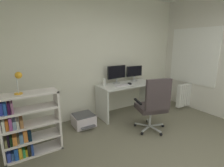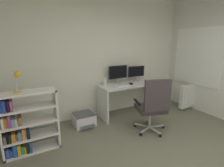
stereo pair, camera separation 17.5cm
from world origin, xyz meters
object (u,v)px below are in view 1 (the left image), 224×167
(desk_lamp, at_px, (18,79))
(desktop_speaker, at_px, (104,82))
(monitor_main, at_px, (117,73))
(computer_mouse, at_px, (130,84))
(office_chair, at_px, (154,104))
(monitor_secondary, at_px, (134,72))
(keyboard, at_px, (122,85))
(radiator, at_px, (187,95))
(bookshelf, at_px, (26,128))
(printer, at_px, (84,120))
(desk, at_px, (126,92))

(desk_lamp, bearing_deg, desktop_speaker, 18.64)
(monitor_main, bearing_deg, computer_mouse, -49.37)
(desktop_speaker, distance_m, office_chair, 1.21)
(monitor_secondary, xyz_separation_m, keyboard, (-0.56, -0.26, -0.22))
(keyboard, relative_size, radiator, 0.48)
(bookshelf, height_order, desk_lamp, desk_lamp)
(keyboard, xyz_separation_m, office_chair, (0.11, -0.89, -0.18))
(desk_lamp, bearing_deg, radiator, -0.84)
(monitor_main, relative_size, computer_mouse, 4.93)
(radiator, bearing_deg, bookshelf, 179.16)
(desk_lamp, bearing_deg, keyboard, 10.17)
(desk_lamp, xyz_separation_m, printer, (1.11, 0.42, -1.08))
(computer_mouse, xyz_separation_m, bookshelf, (-2.26, -0.38, -0.31))
(monitor_secondary, bearing_deg, desk, -156.16)
(monitor_secondary, xyz_separation_m, desktop_speaker, (-0.90, -0.05, -0.14))
(radiator, bearing_deg, printer, 170.14)
(monitor_main, bearing_deg, desk_lamp, -163.26)
(desk, relative_size, desktop_speaker, 8.17)
(desk, distance_m, office_chair, 0.99)
(monitor_secondary, height_order, desk_lamp, desk_lamp)
(desktop_speaker, bearing_deg, radiator, -16.29)
(desktop_speaker, relative_size, radiator, 0.24)
(desktop_speaker, height_order, bookshelf, bookshelf)
(computer_mouse, bearing_deg, desktop_speaker, 178.18)
(computer_mouse, xyz_separation_m, office_chair, (-0.12, -0.90, -0.19))
(desk, bearing_deg, desktop_speaker, 168.97)
(keyboard, relative_size, printer, 0.70)
(desk, distance_m, monitor_main, 0.52)
(computer_mouse, bearing_deg, office_chair, -80.98)
(monitor_secondary, distance_m, bookshelf, 2.71)
(desktop_speaker, xyz_separation_m, bookshelf, (-1.69, -0.57, -0.38))
(desk_lamp, height_order, radiator, desk_lamp)
(bookshelf, bearing_deg, desk_lamp, -179.81)
(monitor_main, distance_m, desktop_speaker, 0.41)
(computer_mouse, bearing_deg, printer, -165.14)
(monitor_main, bearing_deg, keyboard, -96.39)
(computer_mouse, xyz_separation_m, printer, (-1.16, 0.04, -0.64))
(keyboard, height_order, radiator, keyboard)
(keyboard, xyz_separation_m, printer, (-0.93, 0.06, -0.64))
(office_chair, bearing_deg, monitor_main, 94.13)
(monitor_secondary, height_order, printer, monitor_secondary)
(computer_mouse, relative_size, desktop_speaker, 0.59)
(desk_lamp, bearing_deg, office_chair, -13.65)
(monitor_main, bearing_deg, desk, -40.10)
(computer_mouse, height_order, radiator, computer_mouse)
(office_chair, height_order, printer, office_chair)
(office_chair, xyz_separation_m, bookshelf, (-2.14, 0.52, -0.13))
(monitor_secondary, distance_m, desktop_speaker, 0.91)
(bookshelf, xyz_separation_m, desk_lamp, (-0.01, -0.00, 0.75))
(desk, relative_size, bookshelf, 1.41)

